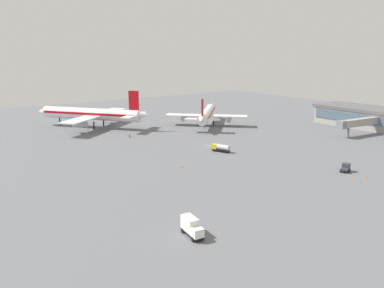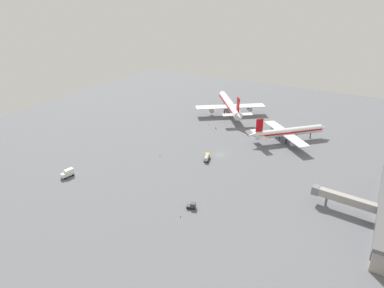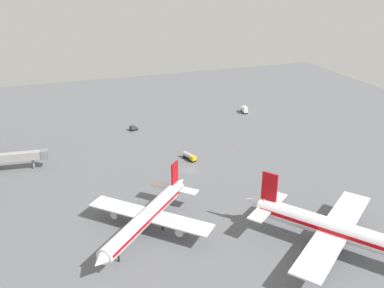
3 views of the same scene
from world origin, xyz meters
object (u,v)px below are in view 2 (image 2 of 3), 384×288
Objects in this scene: airplane_at_gate at (288,132)px; safety_cone_far_side at (209,125)px; fuel_truck at (207,157)px; safety_cone_near_gate at (180,217)px; safety_cone_mid_apron at (160,156)px; airplane_taxiing at (230,105)px; ground_crew_worker at (216,127)px; baggage_tug at (192,206)px; catering_truck at (68,173)px.

airplane_at_gate is 46.57m from safety_cone_far_side.
fuel_truck is 45.88m from safety_cone_near_gate.
safety_cone_mid_apron is at bearing -179.96° from airplane_at_gate.
airplane_taxiing is 25.16m from safety_cone_far_side.
safety_cone_far_side is at bearing 134.14° from airplane_at_gate.
safety_cone_near_gate is at bearing 86.57° from ground_crew_worker.
airplane_taxiing is at bearing -2.88° from safety_cone_mid_apron.
baggage_tug is 39.70m from fuel_truck.
airplane_taxiing is at bearing -103.57° from ground_crew_worker.
ground_crew_worker reaches higher than safety_cone_near_gate.
airplane_taxiing reaches higher than airplane_at_gate.
ground_crew_worker is at bearing 90.93° from baggage_tug.
safety_cone_far_side is (84.18, -24.02, -1.40)m from catering_truck.
catering_truck is at bearing 115.38° from fuel_truck.
safety_cone_mid_apron is at bearing 59.78° from ground_crew_worker.
ground_crew_worker is at bearing 0.90° from fuel_truck.
ground_crew_worker is at bearing 167.92° from catering_truck.
fuel_truck is 3.94× the size of ground_crew_worker.
safety_cone_near_gate is 91.11m from safety_cone_far_side.
safety_cone_mid_apron is at bearing 155.56° from catering_truck.
safety_cone_near_gate is at bearing -159.21° from safety_cone_far_side.
baggage_tug is 2.18× the size of ground_crew_worker.
baggage_tug is at bearing -130.95° from safety_cone_mid_apron.
airplane_taxiing is 73.33m from safety_cone_mid_apron.
safety_cone_near_gate is at bearing 176.59° from fuel_truck.
safety_cone_mid_apron is (36.53, 33.54, 0.00)m from safety_cone_near_gate.
baggage_tug is at bearing 103.99° from catering_truck.
ground_crew_worker is 86.30m from safety_cone_near_gate.
catering_truck is 3.48× the size of ground_crew_worker.
airplane_taxiing reaches higher than baggage_tug.
airplane_taxiing reaches higher than safety_cone_mid_apron.
airplane_taxiing reaches higher than safety_cone_near_gate.
safety_cone_mid_apron is at bearing 178.58° from safety_cone_far_side.
ground_crew_worker is at bearing -115.90° from safety_cone_far_side.
fuel_truck is (43.17, -43.97, -0.31)m from catering_truck.
safety_cone_near_gate is at bearing -137.44° from safety_cone_mid_apron.
airplane_taxiing is 77.62× the size of safety_cone_far_side.
catering_truck is at bearing 164.07° from safety_cone_far_side.
safety_cone_far_side is at bearing 137.75° from airplane_taxiing.
safety_cone_near_gate is at bearing -115.68° from baggage_tug.
airplane_at_gate is at bearing -9.37° from safety_cone_near_gate.
safety_cone_far_side is (41.02, 19.95, -1.09)m from fuel_truck.
ground_crew_worker is (-2.58, 40.23, -4.19)m from airplane_at_gate.
airplane_taxiing is 77.62× the size of safety_cone_near_gate.
safety_cone_near_gate is (-6.72, 0.81, -0.86)m from baggage_tug.
safety_cone_near_gate is (-82.21, -26.24, -0.55)m from ground_crew_worker.
baggage_tug is 80.20m from ground_crew_worker.
fuel_truck is at bearing -154.07° from safety_cone_far_side.
baggage_tug is 6.07× the size of safety_cone_mid_apron.
airplane_taxiing is at bearing -4.13° from fuel_truck.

